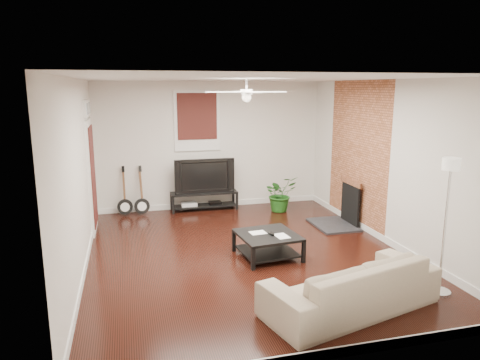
% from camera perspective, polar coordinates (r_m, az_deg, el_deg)
% --- Properties ---
extents(room, '(5.01, 6.01, 2.81)m').
position_cam_1_polar(room, '(6.98, 0.82, 1.35)').
color(room, black).
rests_on(room, ground).
extents(brick_accent, '(0.02, 2.20, 2.80)m').
position_cam_1_polar(brick_accent, '(8.84, 14.84, 3.19)').
color(brick_accent, brown).
rests_on(brick_accent, floor).
extents(fireplace, '(0.80, 1.10, 0.92)m').
position_cam_1_polar(fireplace, '(8.89, 12.89, -2.86)').
color(fireplace, black).
rests_on(fireplace, floor).
extents(window_back, '(1.00, 0.06, 1.30)m').
position_cam_1_polar(window_back, '(9.74, -5.53, 7.55)').
color(window_back, '#35150E').
rests_on(window_back, wall_back).
extents(door_left, '(0.08, 1.00, 2.50)m').
position_cam_1_polar(door_left, '(8.67, -18.55, 1.79)').
color(door_left, white).
rests_on(door_left, wall_left).
extents(tv_stand, '(1.46, 0.39, 0.41)m').
position_cam_1_polar(tv_stand, '(9.85, -4.62, -2.69)').
color(tv_stand, black).
rests_on(tv_stand, floor).
extents(tv, '(1.31, 0.17, 0.75)m').
position_cam_1_polar(tv, '(9.74, -4.69, 0.65)').
color(tv, black).
rests_on(tv, tv_stand).
extents(coffee_table, '(0.99, 0.99, 0.38)m').
position_cam_1_polar(coffee_table, '(7.19, 3.56, -8.37)').
color(coffee_table, black).
rests_on(coffee_table, floor).
extents(sofa, '(2.38, 1.43, 0.65)m').
position_cam_1_polar(sofa, '(5.70, 14.10, -12.85)').
color(sofa, '#C4AF93').
rests_on(sofa, floor).
extents(floor_lamp, '(0.37, 0.37, 1.82)m').
position_cam_1_polar(floor_lamp, '(6.30, 24.85, -5.52)').
color(floor_lamp, silver).
rests_on(floor_lamp, floor).
extents(potted_plant, '(0.83, 0.77, 0.78)m').
position_cam_1_polar(potted_plant, '(9.72, 5.18, -1.77)').
color(potted_plant, '#1E5919').
rests_on(potted_plant, floor).
extents(guitar_left, '(0.33, 0.24, 1.05)m').
position_cam_1_polar(guitar_left, '(9.62, -14.66, -1.42)').
color(guitar_left, black).
rests_on(guitar_left, floor).
extents(guitar_right, '(0.35, 0.27, 1.05)m').
position_cam_1_polar(guitar_right, '(9.59, -12.57, -1.36)').
color(guitar_right, black).
rests_on(guitar_right, floor).
extents(ceiling_fan, '(1.24, 1.24, 0.32)m').
position_cam_1_polar(ceiling_fan, '(6.86, 0.85, 11.25)').
color(ceiling_fan, white).
rests_on(ceiling_fan, ceiling).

